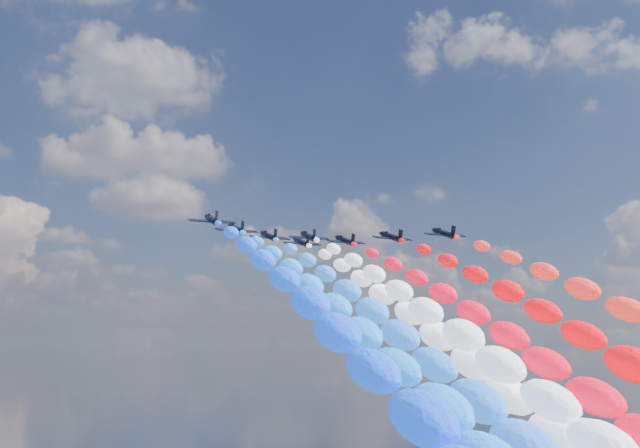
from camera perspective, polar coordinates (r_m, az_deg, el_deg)
name	(u,v)px	position (r m, az deg, el deg)	size (l,w,h in m)	color
jet_0	(212,219)	(151.76, -8.10, 0.34)	(9.06, 12.15, 2.68)	black
trail_0	(356,375)	(86.72, 2.74, -11.19)	(6.74, 130.38, 59.14)	#0F41FC
jet_1	(236,229)	(163.44, -6.29, -0.36)	(9.06, 12.15, 2.68)	black
trail_1	(379,371)	(99.27, 4.44, -10.89)	(6.74, 130.38, 59.14)	#1271FF
jet_2	(269,236)	(173.65, -3.85, -0.90)	(9.06, 12.15, 2.68)	black
trail_2	(417,368)	(110.76, 7.28, -10.64)	(6.74, 130.38, 59.14)	blue
jet_3	(308,236)	(173.66, -0.87, -0.92)	(9.06, 12.15, 2.68)	black
trail_3	(480,368)	(112.61, 11.89, -10.49)	(6.74, 130.38, 59.14)	white
jet_4	(301,242)	(183.67, -1.40, -1.36)	(9.06, 12.15, 2.68)	black
trail_4	(455,366)	(122.15, 10.05, -10.41)	(6.74, 130.38, 59.14)	white
jet_5	(345,240)	(180.90, 1.90, -1.24)	(9.06, 12.15, 2.68)	black
trail_5	(527,366)	(121.63, 15.22, -10.25)	(6.74, 130.38, 59.14)	red
jet_6	(391,237)	(175.14, 5.35, -0.95)	(9.06, 12.15, 2.68)	black
trail_6	(611,368)	(118.62, 20.95, -10.01)	(6.74, 130.38, 59.14)	#EE060E
jet_7	(444,233)	(171.07, 9.25, -0.68)	(9.06, 12.15, 2.68)	black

